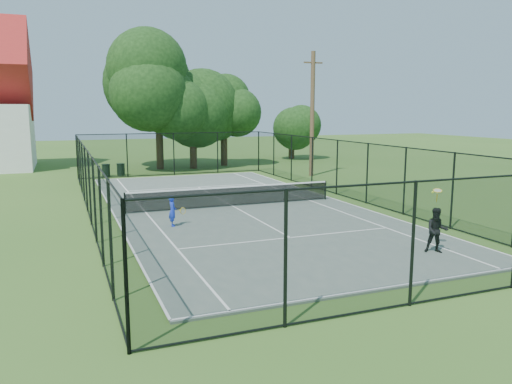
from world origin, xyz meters
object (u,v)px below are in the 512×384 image
object	(u,v)px
tennis_net	(233,195)
trash_bin_left	(106,170)
player_black	(437,230)
utility_pole	(312,114)
player_blue	(173,211)
trash_bin_right	(121,170)

from	to	relation	value
tennis_net	trash_bin_left	distance (m)	14.53
tennis_net	player_black	size ratio (longest dim) A/B	4.98
utility_pole	player_black	xyz separation A→B (m)	(-5.36, -18.80, -3.54)
trash_bin_left	player_blue	bearing A→B (deg)	-86.25
player_blue	trash_bin_right	bearing A→B (deg)	90.27
tennis_net	trash_bin_right	distance (m)	14.40
trash_bin_left	player_black	world-z (taller)	player_black
player_blue	trash_bin_left	bearing A→B (deg)	93.75
trash_bin_right	player_blue	distance (m)	17.00
trash_bin_left	player_blue	distance (m)	16.87
trash_bin_right	utility_pole	bearing A→B (deg)	-21.53
tennis_net	player_black	distance (m)	10.42
utility_pole	tennis_net	bearing A→B (deg)	-134.70
trash_bin_left	player_black	distance (m)	24.96
trash_bin_right	player_black	bearing A→B (deg)	-73.24
trash_bin_left	trash_bin_right	xyz separation A→B (m)	(1.02, 0.16, -0.01)
utility_pole	player_blue	size ratio (longest dim) A/B	7.03
trash_bin_right	player_black	distance (m)	24.80
trash_bin_left	player_black	bearing A→B (deg)	-70.88
trash_bin_left	player_blue	xyz separation A→B (m)	(1.10, -16.83, 0.22)
trash_bin_right	player_blue	size ratio (longest dim) A/B	0.71
player_black	trash_bin_left	bearing A→B (deg)	109.12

